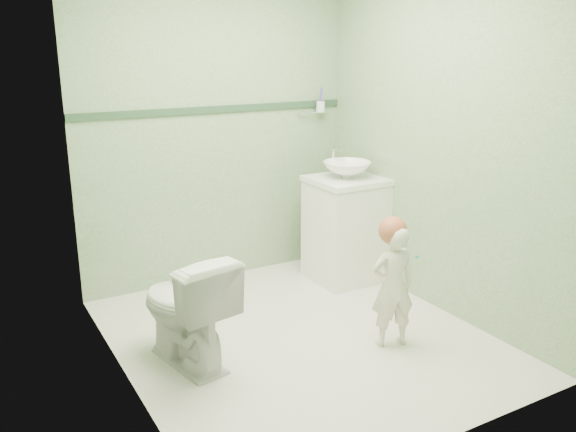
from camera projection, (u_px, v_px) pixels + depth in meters
ground at (300, 337)px, 3.91m from camera, size 2.50×2.50×0.00m
room_shell at (301, 154)px, 3.58m from camera, size 2.50×2.54×2.40m
trim_stripe at (216, 109)px, 4.57m from camera, size 2.20×0.02×0.05m
vanity at (345, 231)px, 4.79m from camera, size 0.52×0.50×0.80m
counter at (347, 180)px, 4.67m from camera, size 0.54×0.52×0.04m
basin at (347, 170)px, 4.65m from camera, size 0.37×0.37×0.13m
faucet at (334, 156)px, 4.78m from camera, size 0.03×0.13×0.18m
cup_holder at (320, 107)px, 4.96m from camera, size 0.26×0.07×0.21m
toilet at (185, 308)px, 3.52m from camera, size 0.51×0.74×0.70m
toddler at (393, 287)px, 3.72m from camera, size 0.32×0.25×0.78m
hair_cap at (393, 230)px, 3.64m from camera, size 0.17×0.17×0.17m
teal_toothbrush at (415, 256)px, 3.56m from camera, size 0.11×0.14×0.08m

